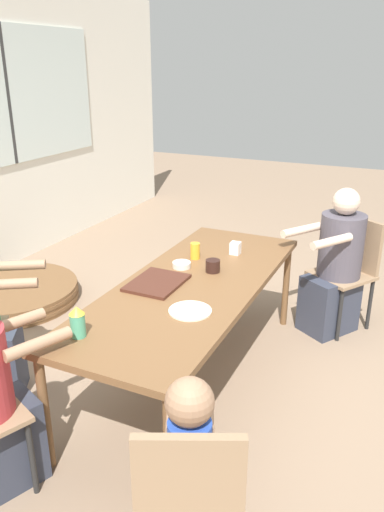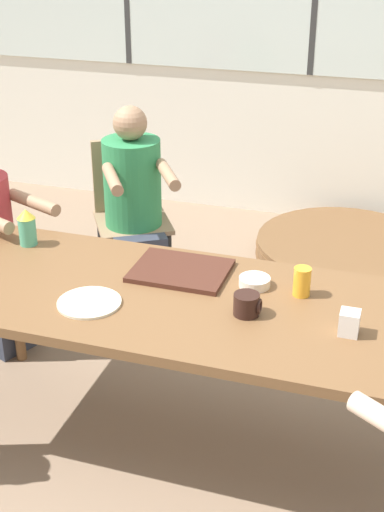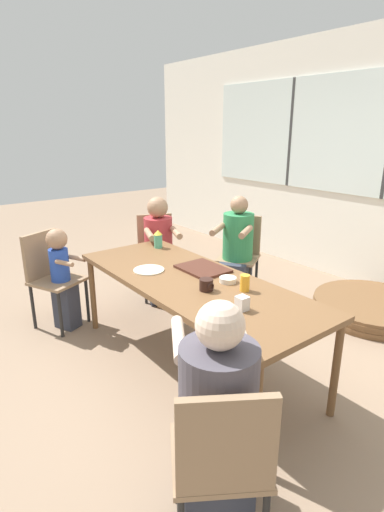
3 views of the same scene
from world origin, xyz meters
TOP-DOWN VIEW (x-y plane):
  - ground_plane at (0.00, 0.00)m, footprint 16.00×16.00m
  - wall_back_with_windows at (0.00, 2.63)m, footprint 8.40×0.08m
  - dining_table at (0.00, 0.00)m, footprint 2.12×0.81m
  - chair_for_man_blue_shirt at (-0.77, 1.25)m, footprint 0.55×0.55m
  - person_man_blue_shirt at (-0.69, 1.11)m, footprint 0.56×0.64m
  - food_tray_dark at (-0.11, 0.19)m, footprint 0.38×0.30m
  - coffee_mug at (0.22, -0.05)m, footprint 0.10×0.10m
  - sippy_cup at (-0.83, 0.24)m, footprint 0.08×0.08m
  - juice_glass at (0.39, 0.16)m, footprint 0.07×0.07m
  - milk_carton_small at (0.59, -0.07)m, footprint 0.07×0.07m
  - bowl_white_shallow at (0.20, 0.17)m, footprint 0.12×0.12m
  - plate_tortillas at (-0.35, -0.15)m, footprint 0.24×0.24m
  - folded_table_stack at (0.40, 1.94)m, footprint 1.13×1.13m

SIDE VIEW (x-z plane):
  - ground_plane at x=0.00m, z-range 0.00..0.00m
  - folded_table_stack at x=0.40m, z-range 0.00..0.15m
  - person_man_blue_shirt at x=-0.69m, z-range -0.06..1.06m
  - chair_for_man_blue_shirt at x=-0.77m, z-range 0.09..0.96m
  - dining_table at x=0.00m, z-range 0.30..1.01m
  - plate_tortillas at x=-0.35m, z-range 0.71..0.72m
  - food_tray_dark at x=-0.11m, z-range 0.71..0.73m
  - bowl_white_shallow at x=0.20m, z-range 0.71..0.75m
  - coffee_mug at x=0.22m, z-range 0.71..0.79m
  - milk_carton_small at x=0.59m, z-range 0.71..0.80m
  - juice_glass at x=0.39m, z-range 0.71..0.82m
  - sippy_cup at x=-0.83m, z-range 0.71..0.88m
  - wall_back_with_windows at x=0.00m, z-range 0.03..2.83m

